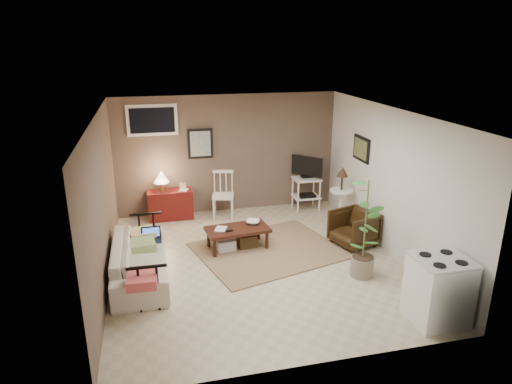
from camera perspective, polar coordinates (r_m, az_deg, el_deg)
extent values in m
plane|color=#C1B293|center=(7.43, 0.02, -8.82)|extent=(5.00, 5.00, 0.00)
cube|color=black|center=(9.16, -6.97, 6.03)|extent=(0.50, 0.03, 0.60)
cube|color=black|center=(8.57, 13.03, 5.30)|extent=(0.03, 0.60, 0.45)
cube|color=white|center=(9.01, -12.85, 8.74)|extent=(0.96, 0.03, 0.60)
cube|color=#8A6D50|center=(7.81, 1.62, -7.29)|extent=(2.70, 2.38, 0.02)
cube|color=#3A1910|center=(7.76, -2.33, -4.70)|extent=(1.11, 0.66, 0.05)
cylinder|color=#3A1910|center=(7.54, -5.18, -7.02)|extent=(0.06, 0.06, 0.34)
cylinder|color=#3A1910|center=(7.80, 1.38, -6.05)|extent=(0.06, 0.06, 0.34)
cylinder|color=#3A1910|center=(7.90, -5.95, -5.81)|extent=(0.06, 0.06, 0.34)
cylinder|color=#3A1910|center=(8.15, 0.34, -4.94)|extent=(0.06, 0.06, 0.34)
cube|color=black|center=(7.62, -3.40, -4.85)|extent=(0.14, 0.06, 0.02)
cube|color=#4E371B|center=(7.90, -1.20, -6.08)|extent=(0.34, 0.30, 0.23)
cube|color=silver|center=(7.80, -3.86, -6.58)|extent=(0.34, 0.30, 0.19)
imported|color=beige|center=(7.06, -14.38, -7.47)|extent=(0.58, 1.97, 0.77)
cube|color=black|center=(7.29, -12.91, -5.99)|extent=(0.30, 0.21, 0.02)
cube|color=black|center=(7.35, -12.99, -4.90)|extent=(0.30, 0.02, 0.19)
cube|color=blue|center=(7.34, -12.99, -4.93)|extent=(0.26, 0.00, 0.15)
cube|color=maroon|center=(9.24, -10.63, -1.55)|extent=(0.87, 0.39, 0.58)
cylinder|color=#A98041|center=(9.07, -11.68, 0.60)|extent=(0.10, 0.10, 0.19)
cone|color=#FFDAB7|center=(9.01, -11.76, 1.89)|extent=(0.29, 0.29, 0.23)
cube|color=tan|center=(9.15, -9.14, 0.72)|extent=(0.12, 0.02, 0.15)
cube|color=white|center=(9.14, -4.15, -0.50)|extent=(0.50, 0.50, 0.04)
cylinder|color=white|center=(9.06, -5.31, -2.24)|extent=(0.04, 0.04, 0.42)
cylinder|color=white|center=(9.04, -3.05, -2.24)|extent=(0.04, 0.04, 0.42)
cylinder|color=white|center=(9.40, -5.15, -1.47)|extent=(0.04, 0.04, 0.42)
cylinder|color=white|center=(9.38, -2.97, -1.46)|extent=(0.04, 0.04, 0.42)
cube|color=white|center=(9.19, -4.15, 2.58)|extent=(0.42, 0.13, 0.06)
cube|color=white|center=(9.53, 6.33, 1.66)|extent=(0.54, 0.44, 0.04)
cube|color=white|center=(9.65, 6.25, -0.56)|extent=(0.54, 0.44, 0.03)
cylinder|color=white|center=(9.39, 5.29, -0.63)|extent=(0.04, 0.04, 0.68)
cylinder|color=white|center=(9.54, 7.96, -0.42)|extent=(0.04, 0.04, 0.68)
cylinder|color=white|center=(9.72, 4.60, 0.07)|extent=(0.04, 0.04, 0.68)
cylinder|color=white|center=(9.87, 7.19, 0.26)|extent=(0.04, 0.04, 0.68)
cube|color=black|center=(9.51, 6.34, 1.95)|extent=(0.24, 0.14, 0.03)
cube|color=black|center=(9.45, 6.39, 3.25)|extent=(0.51, 0.53, 0.41)
cube|color=#D3AA52|center=(9.45, 6.39, 3.25)|extent=(0.41, 0.43, 0.33)
cube|color=black|center=(9.60, 6.35, -0.54)|extent=(0.34, 0.24, 0.10)
cylinder|color=white|center=(9.04, 10.37, -3.84)|extent=(0.30, 0.30, 0.03)
cylinder|color=white|center=(8.92, 10.50, -1.88)|extent=(0.06, 0.06, 0.65)
cylinder|color=white|center=(8.82, 10.62, 0.16)|extent=(0.43, 0.43, 0.03)
cylinder|color=black|center=(8.77, 10.68, 1.17)|extent=(0.04, 0.04, 0.28)
cone|color=#3B2618|center=(8.71, 10.77, 2.53)|extent=(0.22, 0.22, 0.19)
imported|color=black|center=(8.07, 12.15, -4.26)|extent=(0.79, 0.82, 0.68)
cylinder|color=gray|center=(7.17, 13.11, -9.02)|extent=(0.35, 0.35, 0.31)
cylinder|color=#4C602D|center=(6.86, 13.57, -3.34)|extent=(0.02, 0.02, 1.21)
cube|color=white|center=(6.28, 21.85, -11.40)|extent=(0.65, 0.60, 0.84)
cube|color=silver|center=(6.09, 22.33, -7.86)|extent=(0.67, 0.62, 0.03)
cylinder|color=black|center=(5.89, 21.99, -8.51)|extent=(0.15, 0.15, 0.01)
cylinder|color=black|center=(6.06, 24.32, -8.06)|extent=(0.15, 0.15, 0.01)
cylinder|color=black|center=(6.11, 20.41, -7.33)|extent=(0.15, 0.15, 0.01)
cylinder|color=black|center=(6.27, 22.70, -6.94)|extent=(0.15, 0.15, 0.01)
imported|color=#3A1910|center=(7.88, -0.39, -3.19)|extent=(0.24, 0.15, 0.23)
imported|color=#3A1910|center=(7.67, -5.10, -3.83)|extent=(0.17, 0.08, 0.24)
imported|color=#3A1910|center=(9.09, -9.49, 0.83)|extent=(0.15, 0.08, 0.21)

